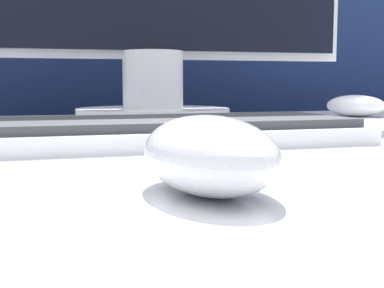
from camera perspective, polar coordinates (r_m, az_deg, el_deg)
partition_panel at (r=1.13m, az=-12.56°, el=-1.91°), size 5.00×0.03×1.33m
computer_mouse_near at (r=0.27m, az=1.76°, el=-1.14°), size 0.07×0.11×0.04m
keyboard at (r=0.50m, az=-5.69°, el=1.29°), size 0.42×0.16×0.02m
computer_mouse_far at (r=0.95m, az=17.05°, el=3.92°), size 0.11×0.12×0.04m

